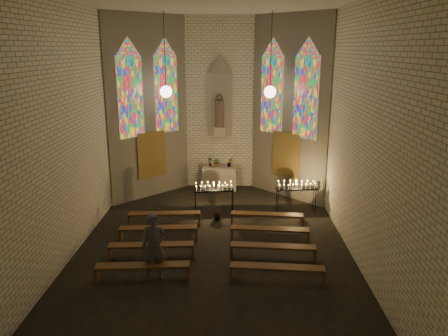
{
  "coord_description": "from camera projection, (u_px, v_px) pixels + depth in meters",
  "views": [
    {
      "loc": [
        0.59,
        -11.96,
        5.77
      ],
      "look_at": [
        0.28,
        1.66,
        1.99
      ],
      "focal_mm": 35.0,
      "sensor_mm": 36.0,
      "label": 1
    }
  ],
  "objects": [
    {
      "name": "flower_vase_right",
      "position": [
        230.0,
        162.0,
        17.94
      ],
      "size": [
        0.23,
        0.19,
        0.39
      ],
      "primitive_type": "imported",
      "rotation": [
        0.0,
        0.0,
        0.09
      ],
      "color": "#4C723F",
      "rests_on": "altar"
    },
    {
      "name": "votive_stand_right",
      "position": [
        296.0,
        187.0,
        15.69
      ],
      "size": [
        1.5,
        0.52,
        1.08
      ],
      "rotation": [
        0.0,
        0.0,
        0.12
      ],
      "color": "black",
      "rests_on": "ground"
    },
    {
      "name": "flower_vase_center",
      "position": [
        217.0,
        162.0,
        18.09
      ],
      "size": [
        0.36,
        0.33,
        0.36
      ],
      "primitive_type": "imported",
      "rotation": [
        0.0,
        0.0,
        0.16
      ],
      "color": "#4C723F",
      "rests_on": "altar"
    },
    {
      "name": "pew_right_3",
      "position": [
        277.0,
        269.0,
        11.0
      ],
      "size": [
        2.39,
        0.51,
        0.46
      ],
      "rotation": [
        0.0,
        0.0,
        -0.07
      ],
      "color": "#4F3116",
      "rests_on": "ground"
    },
    {
      "name": "pew_left_2",
      "position": [
        151.0,
        247.0,
        12.23
      ],
      "size": [
        2.39,
        0.51,
        0.46
      ],
      "rotation": [
        0.0,
        0.0,
        0.07
      ],
      "color": "#4F3116",
      "rests_on": "ground"
    },
    {
      "name": "pew_left_3",
      "position": [
        143.0,
        268.0,
        11.07
      ],
      "size": [
        2.39,
        0.51,
        0.46
      ],
      "rotation": [
        0.0,
        0.0,
        0.07
      ],
      "color": "#4F3116",
      "rests_on": "ground"
    },
    {
      "name": "pew_right_2",
      "position": [
        273.0,
        248.0,
        12.15
      ],
      "size": [
        2.39,
        0.51,
        0.46
      ],
      "rotation": [
        0.0,
        0.0,
        -0.07
      ],
      "color": "#4F3116",
      "rests_on": "ground"
    },
    {
      "name": "flower_vase_left",
      "position": [
        210.0,
        162.0,
        18.07
      ],
      "size": [
        0.23,
        0.2,
        0.37
      ],
      "primitive_type": "imported",
      "rotation": [
        0.0,
        0.0,
        -0.38
      ],
      "color": "#4C723F",
      "rests_on": "altar"
    },
    {
      "name": "floor",
      "position": [
        213.0,
        247.0,
        13.08
      ],
      "size": [
        12.0,
        12.0,
        0.0
      ],
      "primitive_type": "plane",
      "color": "black",
      "rests_on": "ground"
    },
    {
      "name": "altar",
      "position": [
        219.0,
        178.0,
        18.19
      ],
      "size": [
        1.4,
        0.6,
        1.0
      ],
      "primitive_type": "cube",
      "color": "beige",
      "rests_on": "ground"
    },
    {
      "name": "pew_right_0",
      "position": [
        267.0,
        216.0,
        14.47
      ],
      "size": [
        2.39,
        0.51,
        0.46
      ],
      "rotation": [
        0.0,
        0.0,
        -0.07
      ],
      "color": "#4F3116",
      "rests_on": "ground"
    },
    {
      "name": "pew_right_1",
      "position": [
        270.0,
        231.0,
        13.31
      ],
      "size": [
        2.39,
        0.51,
        0.46
      ],
      "rotation": [
        0.0,
        0.0,
        -0.07
      ],
      "color": "#4F3116",
      "rests_on": "ground"
    },
    {
      "name": "room",
      "position": [
        217.0,
        108.0,
        15.33
      ],
      "size": [
        8.22,
        12.43,
        7.0
      ],
      "color": "#EFE9C8",
      "rests_on": "ground"
    },
    {
      "name": "visitor",
      "position": [
        154.0,
        247.0,
        11.08
      ],
      "size": [
        0.71,
        0.53,
        1.77
      ],
      "primitive_type": "imported",
      "rotation": [
        0.0,
        0.0,
        0.19
      ],
      "color": "#4D4E57",
      "rests_on": "ground"
    },
    {
      "name": "pew_left_0",
      "position": [
        165.0,
        215.0,
        14.54
      ],
      "size": [
        2.39,
        0.51,
        0.46
      ],
      "rotation": [
        0.0,
        0.0,
        0.07
      ],
      "color": "#4F3116",
      "rests_on": "ground"
    },
    {
      "name": "pew_left_1",
      "position": [
        159.0,
        230.0,
        13.38
      ],
      "size": [
        2.39,
        0.51,
        0.46
      ],
      "rotation": [
        0.0,
        0.0,
        0.07
      ],
      "color": "#4F3116",
      "rests_on": "ground"
    },
    {
      "name": "aisle_flower_pot",
      "position": [
        217.0,
        214.0,
        15.07
      ],
      "size": [
        0.29,
        0.29,
        0.41
      ],
      "primitive_type": "imported",
      "rotation": [
        0.0,
        0.0,
        -0.3
      ],
      "color": "#4C723F",
      "rests_on": "ground"
    },
    {
      "name": "votive_stand_left",
      "position": [
        214.0,
        188.0,
        15.61
      ],
      "size": [
        1.46,
        0.5,
        1.05
      ],
      "rotation": [
        0.0,
        0.0,
        0.11
      ],
      "color": "black",
      "rests_on": "ground"
    }
  ]
}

